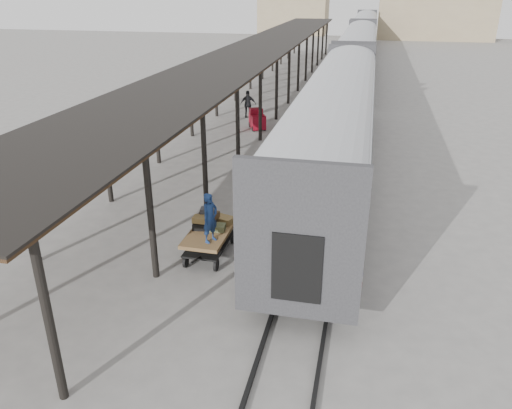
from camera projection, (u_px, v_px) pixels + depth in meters
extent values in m
plane|color=slate|center=(218.00, 250.00, 16.73)|extent=(160.00, 160.00, 0.00)
cube|color=silver|center=(336.00, 121.00, 22.19)|extent=(3.00, 24.00, 2.90)
cube|color=#28282B|center=(298.00, 246.00, 11.56)|extent=(3.04, 0.22, 3.50)
cube|color=black|center=(303.00, 99.00, 22.13)|extent=(0.04, 22.08, 0.65)
cube|color=black|center=(334.00, 157.00, 22.87)|extent=(2.55, 23.04, 0.50)
cube|color=silver|center=(358.00, 52.00, 45.41)|extent=(3.00, 24.00, 2.90)
cube|color=#28282B|center=(351.00, 72.00, 34.78)|extent=(3.04, 0.22, 3.50)
cube|color=black|center=(342.00, 41.00, 45.35)|extent=(0.04, 22.08, 0.65)
cube|color=black|center=(356.00, 71.00, 46.10)|extent=(2.55, 23.04, 0.50)
cube|color=silver|center=(365.00, 29.00, 68.64)|extent=(3.00, 24.00, 2.90)
cube|color=#28282B|center=(362.00, 37.00, 58.01)|extent=(3.04, 0.22, 3.50)
cube|color=black|center=(354.00, 22.00, 68.58)|extent=(0.04, 22.08, 0.65)
cube|color=black|center=(363.00, 42.00, 69.32)|extent=(2.55, 23.04, 0.50)
cube|color=black|center=(273.00, 202.00, 15.03)|extent=(0.50, 1.70, 2.00)
imported|color=white|center=(273.00, 206.00, 15.08)|extent=(0.72, 0.89, 1.72)
cube|color=olive|center=(259.00, 225.00, 15.27)|extent=(0.57, 0.25, 0.42)
cube|color=#422B19|center=(265.00, 46.00, 37.24)|extent=(4.60, 64.00, 0.18)
cube|color=black|center=(265.00, 44.00, 37.19)|extent=(4.90, 64.30, 0.06)
cylinder|color=black|center=(238.00, 72.00, 38.45)|extent=(0.20, 0.20, 4.00)
cylinder|color=black|center=(297.00, 36.00, 66.15)|extent=(0.20, 0.20, 4.00)
cylinder|color=black|center=(49.00, 321.00, 9.94)|extent=(0.20, 0.20, 4.00)
cylinder|color=black|center=(291.00, 74.00, 37.63)|extent=(0.20, 0.20, 4.00)
cylinder|color=black|center=(328.00, 37.00, 65.32)|extent=(0.20, 0.20, 4.00)
cube|color=black|center=(348.00, 80.00, 46.58)|extent=(0.10, 150.00, 0.12)
cube|color=black|center=(363.00, 80.00, 46.29)|extent=(0.10, 150.00, 0.12)
cube|color=tan|center=(435.00, 13.00, 81.99)|extent=(18.00, 10.00, 8.00)
cube|color=tan|center=(294.00, 16.00, 90.77)|extent=(12.00, 8.00, 6.00)
cube|color=brown|center=(210.00, 233.00, 16.13)|extent=(1.28, 2.42, 0.12)
cube|color=black|center=(210.00, 242.00, 16.27)|extent=(1.18, 2.31, 0.06)
cylinder|color=black|center=(186.00, 261.00, 15.63)|extent=(0.09, 0.40, 0.40)
cylinder|color=black|center=(216.00, 265.00, 15.42)|extent=(0.09, 0.40, 0.40)
cylinder|color=black|center=(205.00, 234.00, 17.32)|extent=(0.09, 0.40, 0.40)
cylinder|color=black|center=(233.00, 237.00, 17.11)|extent=(0.09, 0.40, 0.40)
cube|color=#353537|center=(208.00, 219.00, 16.64)|extent=(0.70, 0.52, 0.22)
cube|color=olive|center=(224.00, 220.00, 16.63)|extent=(0.68, 0.56, 0.21)
cube|color=black|center=(202.00, 226.00, 16.20)|extent=(0.59, 0.45, 0.22)
cube|color=#4A4F2F|center=(217.00, 227.00, 16.11)|extent=(0.59, 0.45, 0.20)
cube|color=#503820|center=(210.00, 215.00, 16.48)|extent=(0.65, 0.54, 0.21)
cube|color=olive|center=(201.00, 219.00, 16.13)|extent=(0.49, 0.35, 0.19)
cube|color=#353537|center=(208.00, 211.00, 16.35)|extent=(0.52, 0.40, 0.17)
cube|color=maroon|center=(257.00, 121.00, 30.65)|extent=(1.31, 1.58, 0.82)
cube|color=maroon|center=(256.00, 111.00, 30.76)|extent=(0.93, 0.82, 0.32)
cylinder|color=black|center=(253.00, 129.00, 30.27)|extent=(0.23, 0.34, 0.33)
cylinder|color=black|center=(265.00, 128.00, 30.41)|extent=(0.23, 0.34, 0.33)
cylinder|color=black|center=(250.00, 125.00, 31.17)|extent=(0.23, 0.34, 0.33)
cylinder|color=black|center=(261.00, 124.00, 31.31)|extent=(0.23, 0.34, 0.33)
imported|color=navy|center=(210.00, 218.00, 15.15)|extent=(0.59, 0.68, 1.58)
imported|color=black|center=(248.00, 104.00, 33.18)|extent=(1.13, 0.70, 1.79)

